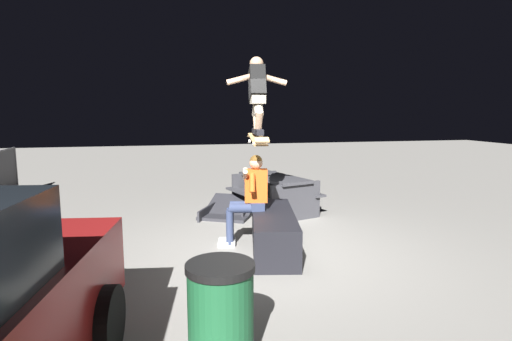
{
  "coord_description": "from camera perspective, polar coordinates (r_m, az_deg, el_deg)",
  "views": [
    {
      "loc": [
        -5.53,
        1.52,
        2.04
      ],
      "look_at": [
        0.44,
        0.15,
        1.16
      ],
      "focal_mm": 28.86,
      "sensor_mm": 36.0,
      "label": 1
    }
  ],
  "objects": [
    {
      "name": "skateboard",
      "position": [
        6.01,
        0.23,
        4.33
      ],
      "size": [
        1.03,
        0.31,
        0.15
      ],
      "color": "#AD8451"
    },
    {
      "name": "trash_bin",
      "position": [
        3.52,
        -4.91,
        -19.12
      ],
      "size": [
        0.56,
        0.56,
        0.85
      ],
      "color": "#19512D",
      "rests_on": "ground"
    },
    {
      "name": "ground_plane",
      "position": [
        6.09,
        2.31,
        -11.38
      ],
      "size": [
        40.0,
        40.0,
        0.0
      ],
      "primitive_type": "plane",
      "color": "gray"
    },
    {
      "name": "kicker_ramp",
      "position": [
        8.22,
        -3.78,
        -5.71
      ],
      "size": [
        1.42,
        1.35,
        0.42
      ],
      "color": "#28282D",
      "rests_on": "ground"
    },
    {
      "name": "person_sitting_on_ledge",
      "position": [
        6.25,
        -1.03,
        -3.34
      ],
      "size": [
        0.59,
        0.78,
        1.39
      ],
      "color": "#2D3856",
      "rests_on": "ground"
    },
    {
      "name": "skater_airborne",
      "position": [
        6.06,
        0.17,
        10.87
      ],
      "size": [
        0.63,
        0.89,
        1.12
      ],
      "color": "black"
    },
    {
      "name": "picnic_table_back",
      "position": [
        8.35,
        2.48,
        -2.45
      ],
      "size": [
        2.02,
        1.79,
        0.75
      ],
      "color": "#38383D",
      "rests_on": "ground"
    },
    {
      "name": "ledge_box_main",
      "position": [
        6.17,
        2.42,
        -8.39
      ],
      "size": [
        2.05,
        0.99,
        0.56
      ],
      "primitive_type": "cube",
      "rotation": [
        0.0,
        0.0,
        -0.21
      ],
      "color": "black",
      "rests_on": "ground"
    }
  ]
}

